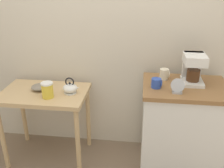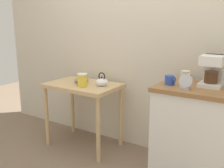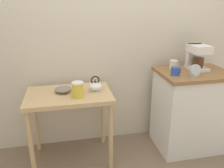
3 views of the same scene
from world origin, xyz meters
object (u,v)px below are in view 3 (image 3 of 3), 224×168
object	(u,v)px
canister_enamel	(78,90)
teakettle	(96,86)
mug_small_cream	(174,65)
coffee_maker	(197,56)
table_clock	(195,71)
bowl_stoneware	(63,89)
mug_blue	(175,71)

from	to	relation	value
canister_enamel	teakettle	bearing A→B (deg)	31.92
teakettle	mug_small_cream	bearing A→B (deg)	6.78
mug_small_cream	coffee_maker	bearing A→B (deg)	-10.28
coffee_maker	table_clock	xyz separation A→B (m)	(-0.15, -0.24, -0.09)
teakettle	coffee_maker	bearing A→B (deg)	3.07
coffee_maker	teakettle	bearing A→B (deg)	-176.93
bowl_stoneware	teakettle	xyz separation A→B (m)	(0.31, -0.04, 0.02)
canister_enamel	mug_small_cream	distance (m)	1.05
canister_enamel	mug_blue	size ratio (longest dim) A/B	1.61
canister_enamel	coffee_maker	xyz separation A→B (m)	(1.26, 0.17, 0.21)
mug_blue	teakettle	bearing A→B (deg)	173.10
bowl_stoneware	table_clock	world-z (taller)	table_clock
coffee_maker	table_clock	size ratio (longest dim) A/B	2.13
teakettle	canister_enamel	xyz separation A→B (m)	(-0.18, -0.11, 0.02)
mug_blue	coffee_maker	bearing A→B (deg)	26.02
canister_enamel	mug_blue	bearing A→B (deg)	0.96
teakettle	mug_small_cream	world-z (taller)	mug_small_cream
coffee_maker	mug_small_cream	distance (m)	0.26
table_clock	mug_blue	bearing A→B (deg)	152.04
coffee_maker	mug_blue	bearing A→B (deg)	-153.98
teakettle	mug_blue	xyz separation A→B (m)	(0.77, -0.09, 0.13)
mug_small_cream	bowl_stoneware	bearing A→B (deg)	-176.78
mug_small_cream	canister_enamel	bearing A→B (deg)	-168.39
canister_enamel	bowl_stoneware	bearing A→B (deg)	132.29
bowl_stoneware	table_clock	bearing A→B (deg)	-9.83
canister_enamel	table_clock	distance (m)	1.12
canister_enamel	coffee_maker	world-z (taller)	coffee_maker
bowl_stoneware	canister_enamel	xyz separation A→B (m)	(0.13, -0.15, 0.04)
mug_small_cream	table_clock	xyz separation A→B (m)	(0.09, -0.28, 0.01)
canister_enamel	table_clock	xyz separation A→B (m)	(1.11, -0.07, 0.13)
bowl_stoneware	canister_enamel	distance (m)	0.20
mug_blue	table_clock	bearing A→B (deg)	-27.96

